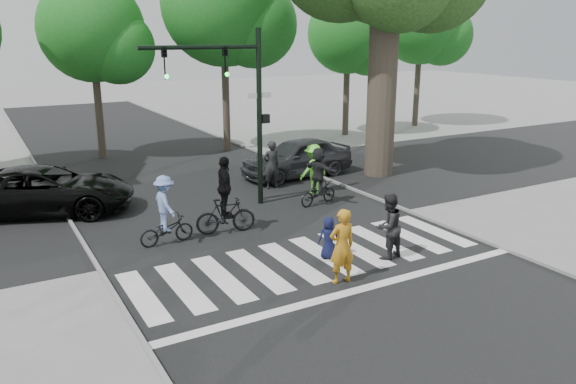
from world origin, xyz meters
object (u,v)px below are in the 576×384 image
pedestrian_adult (388,226)px  cyclist_mid (225,202)px  car_suv (45,190)px  pedestrian_woman (342,246)px  cyclist_right (318,179)px  pedestrian_child (329,238)px  cyclist_left (166,215)px  car_grey (297,157)px  traffic_signal (236,94)px

pedestrian_adult → cyclist_mid: size_ratio=0.76×
cyclist_mid → car_suv: cyclist_mid is taller
pedestrian_woman → cyclist_right: 6.44m
pedestrian_woman → pedestrian_child: (0.57, 1.42, -0.35)m
pedestrian_adult → car_suv: size_ratio=0.31×
cyclist_left → pedestrian_woman: bearing=-58.2°
pedestrian_woman → cyclist_right: bearing=-114.7°
cyclist_left → pedestrian_adult: bearing=-39.3°
car_suv → pedestrian_woman: bearing=-128.3°
cyclist_left → car_grey: size_ratio=0.42×
cyclist_mid → car_grey: (5.39, 4.91, -0.15)m
traffic_signal → pedestrian_child: bearing=-88.6°
cyclist_left → cyclist_mid: 1.85m
cyclist_right → traffic_signal: bearing=156.3°
pedestrian_adult → car_grey: pedestrian_adult is taller
pedestrian_child → cyclist_right: size_ratio=0.57×
traffic_signal → cyclist_left: size_ratio=2.98×
pedestrian_child → car_grey: (3.82, 8.12, 0.24)m
pedestrian_child → pedestrian_adult: pedestrian_adult is taller
traffic_signal → pedestrian_woman: traffic_signal is taller
cyclist_left → cyclist_right: cyclist_right is taller
pedestrian_woman → car_grey: bearing=-111.8°
pedestrian_child → car_suv: car_suv is taller
car_grey → pedestrian_child: bearing=-29.6°
cyclist_left → cyclist_mid: cyclist_mid is taller
pedestrian_child → car_suv: size_ratio=0.20×
pedestrian_child → car_suv: (-6.02, 7.95, 0.21)m
pedestrian_woman → car_suv: bearing=-56.9°
traffic_signal → cyclist_right: (2.54, -1.12, -2.99)m
pedestrian_adult → pedestrian_child: bearing=-40.3°
pedestrian_woman → cyclist_mid: 4.73m
pedestrian_woman → cyclist_left: 5.41m
pedestrian_adult → cyclist_right: 5.15m
traffic_signal → car_grey: (3.95, 2.71, -3.08)m
pedestrian_woman → cyclist_left: (-2.85, 4.59, -0.06)m
cyclist_left → car_suv: bearing=118.5°
pedestrian_adult → cyclist_right: (1.03, 5.04, 0.02)m
car_suv → car_grey: bearing=-67.5°
car_grey → cyclist_left: bearing=-60.1°
pedestrian_child → car_suv: bearing=-33.5°
pedestrian_adult → car_suv: 11.43m
cyclist_mid → car_grey: 7.30m
traffic_signal → pedestrian_adult: (1.51, -6.16, -3.01)m
traffic_signal → cyclist_right: traffic_signal is taller
cyclist_mid → pedestrian_woman: bearing=-77.7°
cyclist_left → cyclist_mid: bearing=0.9°
traffic_signal → cyclist_mid: size_ratio=2.55×
pedestrian_woman → pedestrian_child: size_ratio=1.61×
pedestrian_child → pedestrian_adult: 1.61m
pedestrian_child → cyclist_mid: bearing=-44.4°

